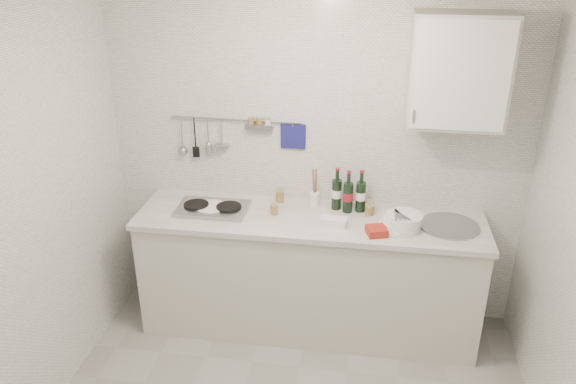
% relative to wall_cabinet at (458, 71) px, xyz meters
% --- Properties ---
extents(back_wall, '(3.00, 0.02, 2.50)m').
position_rel_wall_cabinet_xyz_m(back_wall, '(-0.90, 0.18, -0.70)').
color(back_wall, silver).
rests_on(back_wall, floor).
extents(wall_left, '(0.02, 2.80, 2.50)m').
position_rel_wall_cabinet_xyz_m(wall_left, '(-2.40, -1.22, -0.70)').
color(wall_left, silver).
rests_on(wall_left, floor).
extents(counter, '(2.44, 0.64, 0.96)m').
position_rel_wall_cabinet_xyz_m(counter, '(-0.89, -0.12, -1.52)').
color(counter, beige).
rests_on(counter, floor).
extents(wall_rail, '(0.98, 0.09, 0.34)m').
position_rel_wall_cabinet_xyz_m(wall_rail, '(-1.50, 0.15, -0.52)').
color(wall_rail, '#93969B').
rests_on(wall_rail, back_wall).
extents(wall_cabinet, '(0.60, 0.38, 0.70)m').
position_rel_wall_cabinet_xyz_m(wall_cabinet, '(0.00, 0.00, 0.00)').
color(wall_cabinet, beige).
rests_on(wall_cabinet, back_wall).
extents(plate_stack_hob, '(0.24, 0.24, 0.03)m').
position_rel_wall_cabinet_xyz_m(plate_stack_hob, '(-1.62, -0.12, -1.01)').
color(plate_stack_hob, '#496EA7').
rests_on(plate_stack_hob, counter).
extents(plate_stack_sink, '(0.30, 0.29, 0.11)m').
position_rel_wall_cabinet_xyz_m(plate_stack_sink, '(-0.28, -0.19, -0.98)').
color(plate_stack_sink, white).
rests_on(plate_stack_sink, counter).
extents(wine_bottles, '(0.24, 0.11, 0.31)m').
position_rel_wall_cabinet_xyz_m(wine_bottles, '(-0.64, 0.03, -0.87)').
color(wine_bottles, black).
rests_on(wine_bottles, counter).
extents(butter_dish, '(0.19, 0.11, 0.05)m').
position_rel_wall_cabinet_xyz_m(butter_dish, '(-0.73, -0.21, -1.00)').
color(butter_dish, white).
rests_on(butter_dish, counter).
extents(strawberry_punnet, '(0.16, 0.16, 0.05)m').
position_rel_wall_cabinet_xyz_m(strawberry_punnet, '(-0.44, -0.30, -1.00)').
color(strawberry_punnet, red).
rests_on(strawberry_punnet, counter).
extents(utensil_crock, '(0.07, 0.07, 0.30)m').
position_rel_wall_cabinet_xyz_m(utensil_crock, '(-0.89, 0.06, -0.96)').
color(utensil_crock, white).
rests_on(utensil_crock, counter).
extents(jar_a, '(0.06, 0.06, 0.10)m').
position_rel_wall_cabinet_xyz_m(jar_a, '(-1.15, 0.10, -0.98)').
color(jar_a, olive).
rests_on(jar_a, counter).
extents(jar_b, '(0.07, 0.07, 0.08)m').
position_rel_wall_cabinet_xyz_m(jar_b, '(-0.48, 0.05, -0.99)').
color(jar_b, olive).
rests_on(jar_b, counter).
extents(jar_c, '(0.06, 0.06, 0.08)m').
position_rel_wall_cabinet_xyz_m(jar_c, '(-0.49, -0.02, -0.99)').
color(jar_c, olive).
rests_on(jar_c, counter).
extents(jar_d, '(0.06, 0.06, 0.08)m').
position_rel_wall_cabinet_xyz_m(jar_d, '(-1.15, -0.11, -0.99)').
color(jar_d, olive).
rests_on(jar_d, counter).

